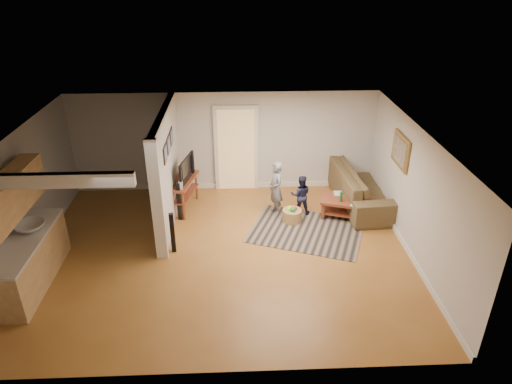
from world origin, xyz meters
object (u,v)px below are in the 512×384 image
coffee_table (348,203)px  speaker_right (179,201)px  toy_basket (292,215)px  child (275,213)px  speaker_left (173,233)px  sofa (359,199)px  toddler (300,213)px  tv_console (183,183)px

coffee_table → speaker_right: size_ratio=1.45×
toy_basket → child: bearing=132.9°
speaker_left → speaker_right: bearing=84.0°
sofa → coffee_table: coffee_table is taller
speaker_left → speaker_right: (0.00, 1.30, 0.02)m
child → toy_basket: bearing=27.1°
coffee_table → child: bearing=171.9°
toddler → speaker_right: bearing=7.2°
speaker_right → toddler: size_ratio=0.95×
tv_console → toy_basket: 2.61m
tv_console → sofa: bearing=16.0°
speaker_left → speaker_right: size_ratio=0.97×
sofa → speaker_right: (-4.30, -0.76, 0.45)m
coffee_table → tv_console: (-3.76, 0.54, 0.33)m
tv_console → toddler: 2.80m
speaker_right → child: size_ratio=0.70×
child → coffee_table: bearing=66.1°
toy_basket → child: 0.54m
sofa → speaker_right: 4.39m
tv_console → speaker_right: (-0.06, -0.48, -0.23)m
speaker_left → toddler: (2.76, 1.44, -0.44)m
sofa → tv_console: (-4.24, -0.27, 0.68)m
tv_console → child: (2.12, -0.31, -0.68)m
coffee_table → sofa: bearing=59.5°
sofa → child: (-2.12, -0.58, 0.00)m
tv_console → speaker_left: size_ratio=1.44×
speaker_left → toy_basket: speaker_left is taller
sofa → toy_basket: 2.02m
speaker_right → toddler: bearing=20.0°
sofa → coffee_table: size_ratio=2.20×
child → toddler: bearing=71.9°
coffee_table → speaker_right: 3.82m
speaker_left → toy_basket: size_ratio=2.01×
tv_console → speaker_left: tv_console is taller
sofa → toy_basket: bearing=114.3°
speaker_right → toddler: 2.80m
toy_basket → toddler: (0.23, 0.35, -0.16)m
toddler → toy_basket: bearing=61.1°
tv_console → speaker_right: size_ratio=1.39×
coffee_table → tv_console: size_ratio=1.04×
speaker_left → toy_basket: 2.77m
tv_console → child: bearing=3.9°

